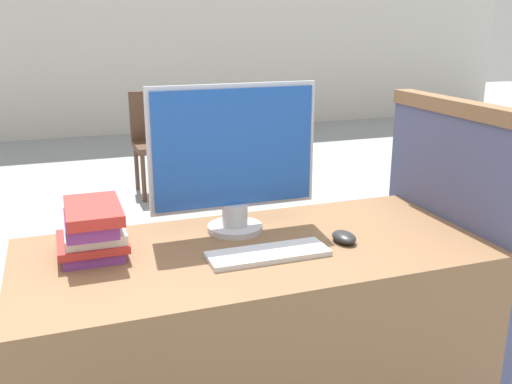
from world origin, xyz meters
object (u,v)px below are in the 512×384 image
(keyboard, at_px, (268,254))
(mouse, at_px, (344,237))
(book_stack, at_px, (92,230))
(far_chair, at_px, (159,136))
(monitor, at_px, (234,158))

(keyboard, relative_size, mouse, 3.60)
(mouse, distance_m, book_stack, 0.77)
(mouse, bearing_deg, far_chair, 90.16)
(keyboard, xyz_separation_m, book_stack, (-0.49, 0.19, 0.07))
(monitor, bearing_deg, keyboard, -83.48)
(mouse, distance_m, far_chair, 3.24)
(monitor, distance_m, book_stack, 0.49)
(book_stack, bearing_deg, keyboard, -21.02)
(monitor, relative_size, book_stack, 2.11)
(far_chair, bearing_deg, monitor, -147.24)
(far_chair, bearing_deg, keyboard, -146.36)
(monitor, xyz_separation_m, far_chair, (0.28, 3.01, -0.51))
(keyboard, xyz_separation_m, mouse, (0.27, 0.03, 0.01))
(monitor, xyz_separation_m, mouse, (0.29, -0.21, -0.23))
(keyboard, relative_size, book_stack, 1.38)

